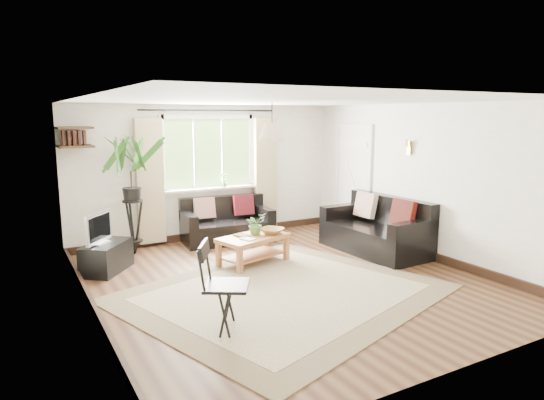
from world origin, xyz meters
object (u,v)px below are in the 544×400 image
sofa_right (375,226)px  palm_stand (132,196)px  sofa_back (227,221)px  coffee_table (253,250)px  folding_chair (227,287)px  tv_stand (107,257)px

sofa_right → palm_stand: 3.95m
sofa_back → palm_stand: bearing=-174.8°
coffee_table → palm_stand: bearing=135.1°
sofa_back → folding_chair: (-1.49, -3.33, 0.10)m
sofa_right → coffee_table: size_ratio=1.72×
sofa_back → coffee_table: (-0.20, -1.41, -0.15)m
tv_stand → folding_chair: (0.71, -2.62, 0.26)m
sofa_back → tv_stand: 2.32m
sofa_right → coffee_table: bearing=-103.2°
coffee_table → folding_chair: (-1.29, -1.92, 0.26)m
palm_stand → tv_stand: bearing=-128.2°
sofa_right → palm_stand: size_ratio=0.95×
sofa_back → coffee_table: 1.43m
tv_stand → folding_chair: 2.73m
sofa_right → coffee_table: (-2.04, 0.39, -0.21)m
sofa_right → tv_stand: sofa_right is taller
sofa_back → palm_stand: (-1.64, 0.02, 0.59)m
sofa_right → folding_chair: size_ratio=1.92×
folding_chair → coffee_table: bearing=-2.7°
coffee_table → palm_stand: 2.15m
sofa_back → sofa_right: bearing=-38.5°
tv_stand → palm_stand: palm_stand is taller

